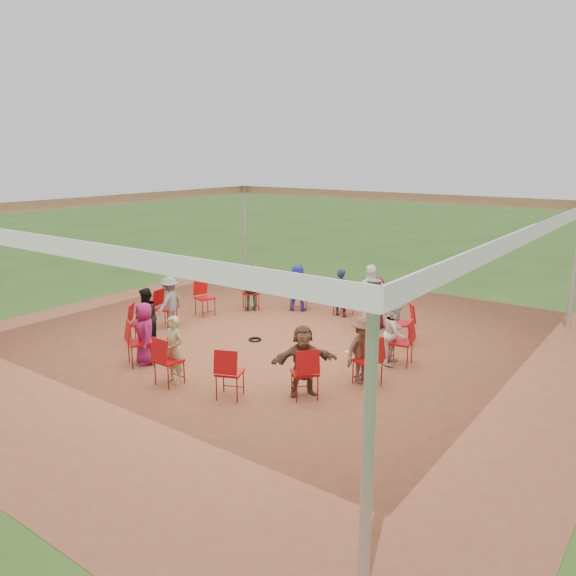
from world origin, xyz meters
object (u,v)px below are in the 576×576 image
Objects in this scene: chair_0 at (368,361)px; person_seated_9 at (174,350)px; chair_13 at (305,373)px; person_seated_4 at (298,288)px; chair_6 at (251,293)px; person_seated_5 at (251,288)px; chair_7 at (205,298)px; person_seated_7 at (146,316)px; person_seated_10 at (303,360)px; chair_4 at (344,298)px; chair_9 at (141,324)px; chair_1 at (401,343)px; chair_12 at (230,373)px; chair_2 at (403,324)px; person_seated_2 at (377,302)px; chair_8 at (166,309)px; cable_coil at (255,340)px; person_seated_8 at (145,333)px; laptop at (356,349)px; person_seated_0 at (363,350)px; chair_3 at (381,309)px; standing_person at (371,300)px; chair_10 at (139,343)px; person_seated_1 at (395,333)px; person_seated_6 at (170,302)px; chair_5 at (299,293)px; person_seated_3 at (341,292)px.

person_seated_9 reaches higher than chair_0.
chair_13 is 0.73× the size of person_seated_4.
person_seated_5 is (0.09, -0.08, 0.17)m from chair_6.
chair_7 is 0.73× the size of person_seated_9.
person_seated_10 is (4.24, -0.17, 0.00)m from person_seated_7.
chair_9 is (-2.40, -4.51, 0.00)m from chair_4.
person_seated_7 is 2.36m from person_seated_9.
chair_1 and chair_12 have the same top height.
chair_2 is 0.73× the size of person_seated_2.
person_seated_4 is (1.71, 3.01, 0.17)m from chair_8.
chair_12 reaches higher than cable_coil.
laptop is at bearing 52.84° from person_seated_8.
chair_8 is 0.73× the size of person_seated_0.
person_seated_7 is at bearing 77.14° from person_seated_2.
chair_8 reaches higher than laptop.
chair_1 is 1.26m from chair_2.
person_seated_10 is (1.94, -4.61, 0.17)m from chair_4.
chair_3 is 0.56× the size of standing_person.
person_seated_4 reaches higher than chair_10.
chair_3 is 0.73× the size of person_seated_4.
person_seated_2 is (4.02, 1.65, 0.17)m from chair_7.
laptop is at bearing -11.93° from cable_coil.
chair_0 is 4.44m from chair_4.
chair_8 is at bearing 37.02° from person_seated_4.
chair_3 is 3.47m from person_seated_5.
person_seated_7 is (-4.86, -2.10, 0.00)m from person_seated_1.
chair_12 is 4.35m from person_seated_6.
person_seated_4 is (-3.70, 3.21, 0.00)m from person_seated_0.
person_seated_9 reaches higher than laptop.
chair_3 is at bearing 128.57° from chair_7.
person_seated_5 is at bearing 90.00° from chair_6.
person_seated_10 is (-0.62, -2.27, 0.00)m from person_seated_1.
person_seated_9 is (2.08, -1.11, 0.00)m from person_seated_7.
chair_8 is at bearing 128.57° from chair_12.
person_seated_6 is at bearing 38.57° from person_seated_4.
chair_3 is 2.46m from chair_5.
person_seated_7 is (-1.11, -4.10, 0.00)m from person_seated_4.
chair_1 is 1.24m from laptop.
person_seated_1 reaches higher than chair_4.
chair_9 is 2.37× the size of cable_coil.
person_seated_6 is at bearing 102.86° from person_seated_0.
person_seated_2 is at bearing 115.12° from chair_8.
person_seated_2 and person_seated_6 have the same top height.
person_seated_4 is at bearing 18.27° from chair_4.
person_seated_1 is (-0.12, -0.02, 0.17)m from chair_1.
chair_12 is at bearing 23.15° from person_seated_8.
person_seated_7 is (-1.07, -4.21, 0.17)m from chair_5.
chair_10 is at bearing 90.00° from person_seated_2.
cable_coil is at bearing 81.37° from person_seated_3.
standing_person is (0.07, -0.65, 0.37)m from chair_3.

